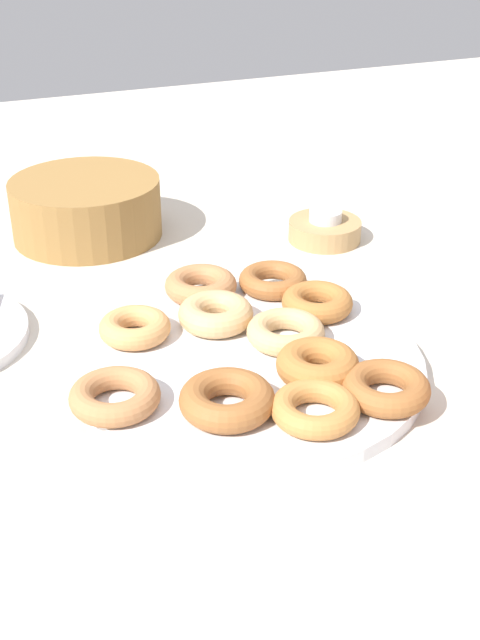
# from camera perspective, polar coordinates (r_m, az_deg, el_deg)

# --- Properties ---
(ground_plane) EXTENTS (2.40, 2.40, 0.00)m
(ground_plane) POSITION_cam_1_polar(r_m,az_deg,el_deg) (0.86, 0.75, -3.52)
(ground_plane) COLOR beige
(donut_plate) EXTENTS (0.36, 0.36, 0.01)m
(donut_plate) POSITION_cam_1_polar(r_m,az_deg,el_deg) (0.86, 0.75, -3.10)
(donut_plate) COLOR silver
(donut_plate) RESTS_ON ground_plane
(donut_0) EXTENTS (0.11, 0.11, 0.03)m
(donut_0) POSITION_cam_1_polar(r_m,az_deg,el_deg) (0.82, 5.35, -3.08)
(donut_0) COLOR #AD6B33
(donut_0) RESTS_ON donut_plate
(donut_1) EXTENTS (0.13, 0.13, 0.03)m
(donut_1) POSITION_cam_1_polar(r_m,az_deg,el_deg) (0.77, -0.89, -5.49)
(donut_1) COLOR #995B2D
(donut_1) RESTS_ON donut_plate
(donut_2) EXTENTS (0.09, 0.09, 0.02)m
(donut_2) POSITION_cam_1_polar(r_m,az_deg,el_deg) (0.88, 3.16, -0.83)
(donut_2) COLOR tan
(donut_2) RESTS_ON donut_plate
(donut_3) EXTENTS (0.09, 0.09, 0.02)m
(donut_3) POSITION_cam_1_polar(r_m,az_deg,el_deg) (0.89, -7.23, -0.51)
(donut_3) COLOR tan
(donut_3) RESTS_ON donut_plate
(donut_4) EXTENTS (0.11, 0.11, 0.02)m
(donut_4) POSITION_cam_1_polar(r_m,az_deg,el_deg) (0.94, 5.32, 1.22)
(donut_4) COLOR #AD6B33
(donut_4) RESTS_ON donut_plate
(donut_5) EXTENTS (0.10, 0.10, 0.03)m
(donut_5) POSITION_cam_1_polar(r_m,az_deg,el_deg) (0.91, -1.68, 0.43)
(donut_5) COLOR tan
(donut_5) RESTS_ON donut_plate
(donut_6) EXTENTS (0.10, 0.10, 0.02)m
(donut_6) POSITION_cam_1_polar(r_m,az_deg,el_deg) (0.76, 5.18, -6.09)
(donut_6) COLOR #BC7A3D
(donut_6) RESTS_ON donut_plate
(donut_7) EXTENTS (0.11, 0.11, 0.03)m
(donut_7) POSITION_cam_1_polar(r_m,az_deg,el_deg) (0.97, -2.66, 2.41)
(donut_7) COLOR #B27547
(donut_7) RESTS_ON donut_plate
(donut_8) EXTENTS (0.09, 0.09, 0.02)m
(donut_8) POSITION_cam_1_polar(r_m,az_deg,el_deg) (0.78, -8.59, -5.18)
(donut_8) COLOR #B27547
(donut_8) RESTS_ON donut_plate
(donut_9) EXTENTS (0.11, 0.11, 0.02)m
(donut_9) POSITION_cam_1_polar(r_m,az_deg,el_deg) (0.80, 9.99, -4.62)
(donut_9) COLOR #995B2D
(donut_9) RESTS_ON donut_plate
(donut_10) EXTENTS (0.11, 0.11, 0.02)m
(donut_10) POSITION_cam_1_polar(r_m,az_deg,el_deg) (0.98, 2.27, 2.75)
(donut_10) COLOR #995B2D
(donut_10) RESTS_ON donut_plate
(candle_holder) EXTENTS (0.10, 0.10, 0.03)m
(candle_holder) POSITION_cam_1_polar(r_m,az_deg,el_deg) (1.16, 5.84, 6.13)
(candle_holder) COLOR tan
(candle_holder) RESTS_ON ground_plane
(tealight) EXTENTS (0.04, 0.04, 0.01)m
(tealight) POSITION_cam_1_polar(r_m,az_deg,el_deg) (1.15, 5.89, 7.13)
(tealight) COLOR silver
(tealight) RESTS_ON candle_holder
(basket) EXTENTS (0.28, 0.28, 0.08)m
(basket) POSITION_cam_1_polar(r_m,az_deg,el_deg) (1.18, -10.50, 7.56)
(basket) COLOR olive
(basket) RESTS_ON ground_plane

